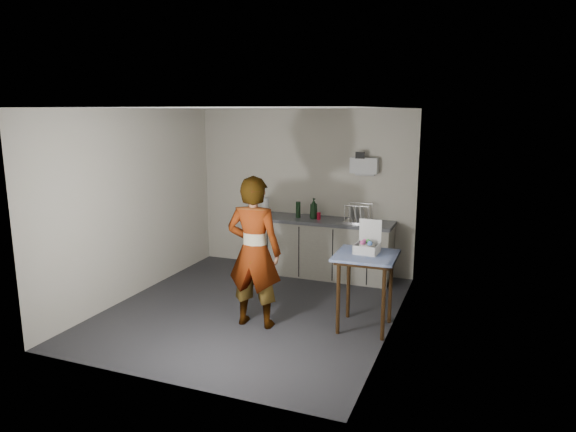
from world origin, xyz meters
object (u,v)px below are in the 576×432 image
at_px(paper_towel, 265,208).
at_px(bakery_box, 367,246).
at_px(dish_rack, 358,218).
at_px(soda_can, 319,216).
at_px(standing_man, 254,252).
at_px(dark_bottle, 298,210).
at_px(soap_bottle, 314,208).
at_px(side_table, 366,264).
at_px(kitchen_counter, 321,249).

relative_size(paper_towel, bakery_box, 0.78).
height_order(dish_rack, bakery_box, bakery_box).
bearing_deg(soda_can, dish_rack, 4.21).
bearing_deg(bakery_box, standing_man, -157.68).
bearing_deg(dark_bottle, soap_bottle, 0.24).
bearing_deg(side_table, paper_towel, 139.09).
bearing_deg(paper_towel, soda_can, 3.48).
bearing_deg(kitchen_counter, paper_towel, -173.64).
height_order(dark_bottle, dish_rack, dish_rack).
xyz_separation_m(soap_bottle, dark_bottle, (-0.26, -0.00, -0.04)).
height_order(kitchen_counter, soap_bottle, soap_bottle).
bearing_deg(dish_rack, soda_can, -175.79).
height_order(soap_bottle, dish_rack, soap_bottle).
distance_m(soda_can, dish_rack, 0.61).
height_order(kitchen_counter, standing_man, standing_man).
bearing_deg(paper_towel, standing_man, -69.89).
distance_m(side_table, standing_man, 1.33).
bearing_deg(kitchen_counter, dish_rack, -0.36).
relative_size(side_table, standing_man, 0.50).
relative_size(standing_man, paper_towel, 6.22).
height_order(kitchen_counter, side_table, side_table).
bearing_deg(soap_bottle, standing_man, -91.12).
height_order(side_table, dark_bottle, dark_bottle).
bearing_deg(dish_rack, kitchen_counter, 179.64).
distance_m(kitchen_counter, bakery_box, 2.08).
bearing_deg(kitchen_counter, standing_man, -94.56).
bearing_deg(paper_towel, dark_bottle, 9.53).
xyz_separation_m(kitchen_counter, paper_towel, (-0.91, -0.10, 0.62)).
bearing_deg(soap_bottle, dish_rack, 0.72).
xyz_separation_m(kitchen_counter, soap_bottle, (-0.13, -0.01, 0.65)).
distance_m(soda_can, dark_bottle, 0.36).
bearing_deg(kitchen_counter, soda_can, -124.55).
distance_m(side_table, paper_towel, 2.61).
bearing_deg(dark_bottle, side_table, -49.43).
relative_size(kitchen_counter, dark_bottle, 8.83).
height_order(standing_man, bakery_box, standing_man).
xyz_separation_m(kitchen_counter, standing_man, (-0.17, -2.13, 0.49)).
xyz_separation_m(kitchen_counter, bakery_box, (1.09, -1.68, 0.58)).
bearing_deg(standing_man, paper_towel, -73.16).
bearing_deg(soap_bottle, bakery_box, -53.75).
xyz_separation_m(paper_towel, bakery_box, (2.00, -1.57, -0.04)).
xyz_separation_m(standing_man, soap_bottle, (0.04, 2.12, 0.16)).
distance_m(side_table, dark_bottle, 2.30).
xyz_separation_m(side_table, soap_bottle, (-1.23, 1.74, 0.27)).
distance_m(kitchen_counter, dark_bottle, 0.72).
distance_m(soap_bottle, dish_rack, 0.71).
height_order(side_table, bakery_box, bakery_box).
relative_size(side_table, bakery_box, 2.43).
xyz_separation_m(standing_man, dark_bottle, (-0.22, 2.11, 0.12)).
relative_size(side_table, soda_can, 7.99).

